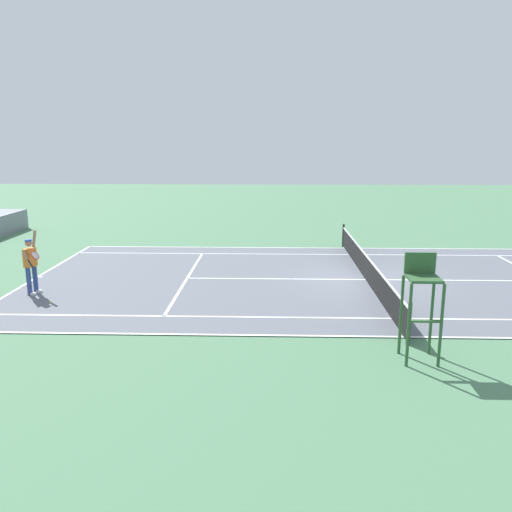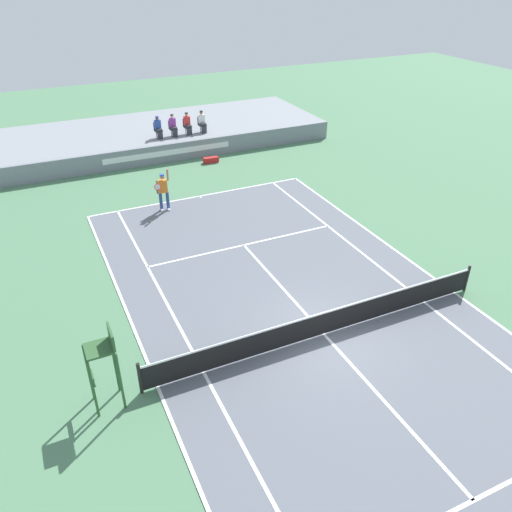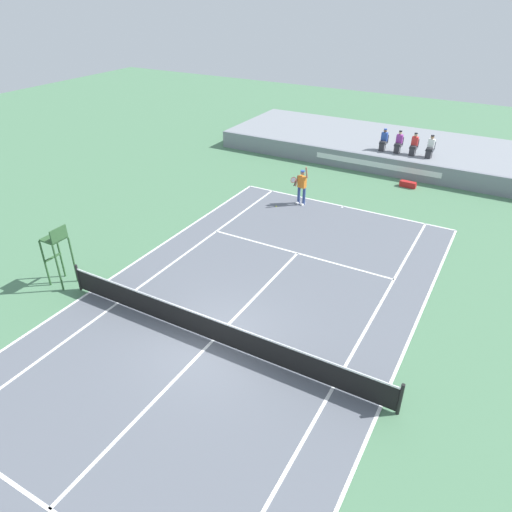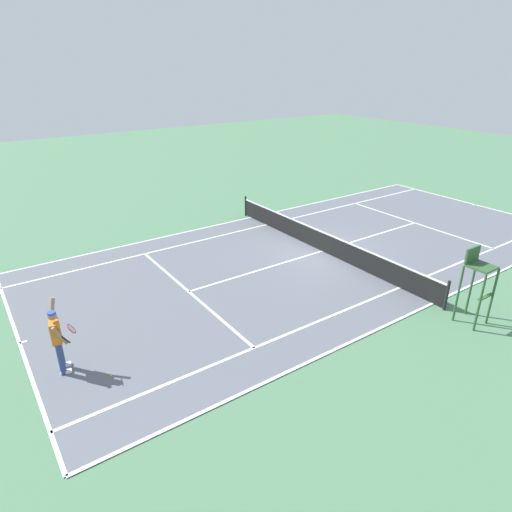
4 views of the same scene
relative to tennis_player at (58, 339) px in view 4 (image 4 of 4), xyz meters
The scene contains 6 objects.
ground_plane 11.33m from the tennis_player, 79.68° to the right, with size 80.00×80.00×0.00m, color #4C7A56.
court 11.33m from the tennis_player, 79.68° to the right, with size 11.08×23.88×0.03m.
net 11.30m from the tennis_player, 79.68° to the right, with size 11.98×0.10×1.07m.
tennis_player is the anchor object (origin of this frame).
tennis_ball 1.64m from the tennis_player, 134.45° to the right, with size 0.07×0.07×0.07m, color #D1E533.
umpire_chair 12.09m from the tennis_player, 113.12° to the right, with size 0.77×0.77×2.44m.
Camera 4 is at (-12.70, 12.33, 7.53)m, focal length 30.81 mm.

